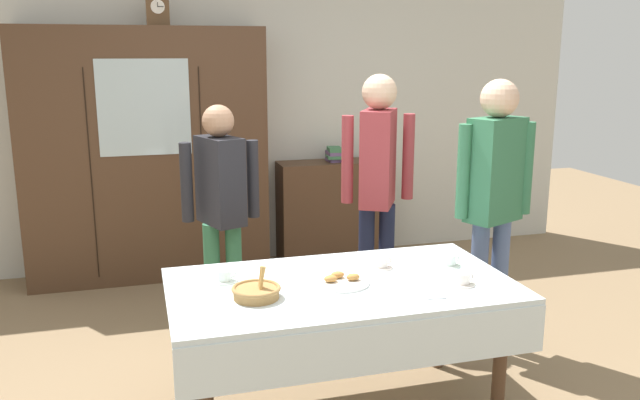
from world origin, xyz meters
The scene contains 18 objects.
ground_plane centered at (0.00, 0.00, 0.00)m, with size 12.00×12.00×0.00m, color #846B4C.
back_wall centered at (0.00, 2.65, 1.35)m, with size 6.40×0.10×2.70m, color silver.
dining_table centered at (0.00, -0.24, 0.64)m, with size 1.77×0.98×0.74m.
wall_cabinet centered at (-0.90, 2.35, 1.05)m, with size 1.98×0.46×2.11m.
mantel_clock centered at (-0.75, 2.35, 2.23)m, with size 0.18×0.11×0.24m.
bookshelf_low centered at (0.76, 2.41, 0.46)m, with size 1.04×0.35×0.92m.
book_stack centered at (0.76, 2.41, 0.99)m, with size 0.17×0.23×0.13m.
tea_cup_mid_right centered at (0.28, -0.04, 0.77)m, with size 0.13×0.13×0.06m.
tea_cup_center centered at (0.59, -0.40, 0.77)m, with size 0.13×0.13×0.06m.
tea_cup_near_left centered at (-0.58, -0.02, 0.77)m, with size 0.13×0.13×0.06m.
tea_cup_near_right centered at (0.66, -0.11, 0.77)m, with size 0.13×0.13×0.06m.
bread_basket centered at (-0.46, -0.30, 0.78)m, with size 0.24×0.24×0.16m.
pastry_plate centered at (0.00, -0.21, 0.76)m, with size 0.28×0.28×0.05m.
spoon_center centered at (0.39, -0.54, 0.75)m, with size 0.12×0.02×0.01m.
spoon_mid_right centered at (-0.37, -0.08, 0.75)m, with size 0.12×0.02×0.01m.
person_by_cabinet centered at (1.16, 0.31, 1.07)m, with size 0.52×0.33×1.75m.
person_behind_table_left centered at (-0.45, 1.03, 0.95)m, with size 0.52×0.41×1.57m.
person_behind_table_right centered at (0.60, 0.87, 1.08)m, with size 0.52×0.41×1.76m.
Camera 1 is at (-0.97, -3.24, 1.91)m, focal length 36.68 mm.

